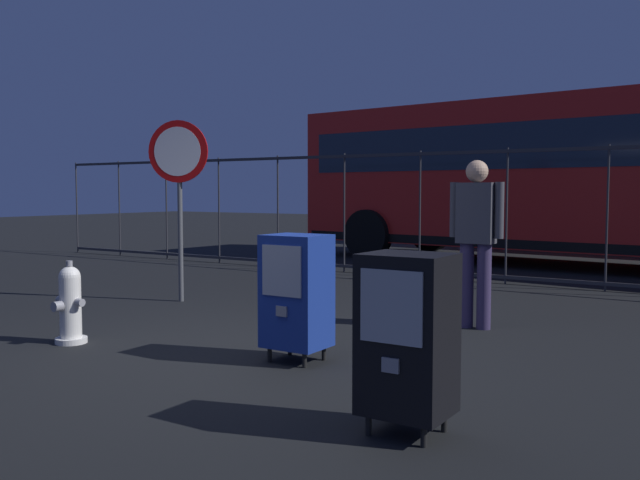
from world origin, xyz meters
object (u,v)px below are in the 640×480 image
at_px(newspaper_box_secondary, 297,291).
at_px(bus_near, 576,172).
at_px(stop_sign, 179,172).
at_px(pedestrian, 476,234).
at_px(fire_hydrant, 70,304).
at_px(newspaper_box_primary, 407,334).

relative_size(newspaper_box_secondary, bus_near, 0.10).
xyz_separation_m(stop_sign, pedestrian, (3.66, 0.37, -0.65)).
height_order(fire_hydrant, pedestrian, pedestrian).
height_order(newspaper_box_secondary, stop_sign, stop_sign).
bearing_deg(newspaper_box_secondary, pedestrian, 70.45).
distance_m(stop_sign, pedestrian, 3.74).
height_order(fire_hydrant, newspaper_box_secondary, newspaper_box_secondary).
bearing_deg(newspaper_box_primary, bus_near, 97.22).
distance_m(newspaper_box_secondary, stop_sign, 3.54).
bearing_deg(stop_sign, newspaper_box_primary, -31.89).
relative_size(newspaper_box_primary, stop_sign, 0.46).
relative_size(stop_sign, bus_near, 0.21).
distance_m(newspaper_box_primary, pedestrian, 3.21).
height_order(newspaper_box_primary, pedestrian, pedestrian).
bearing_deg(newspaper_box_primary, newspaper_box_secondary, 144.79).
xyz_separation_m(fire_hydrant, newspaper_box_primary, (3.55, -0.48, 0.22)).
distance_m(stop_sign, bus_near, 7.50).
height_order(newspaper_box_primary, bus_near, bus_near).
bearing_deg(pedestrian, fire_hydrant, -137.08).
bearing_deg(stop_sign, bus_near, 64.83).
relative_size(fire_hydrant, newspaper_box_primary, 0.73).
bearing_deg(newspaper_box_secondary, bus_near, 88.25).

